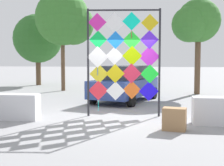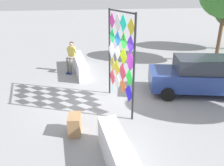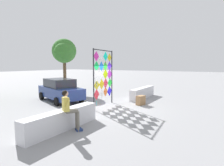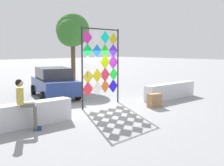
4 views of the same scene
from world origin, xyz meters
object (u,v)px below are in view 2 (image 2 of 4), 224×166
(seated_vendor, at_px, (71,54))
(kite_display_rack, at_px, (120,55))
(cardboard_box_large, at_px, (75,124))
(parked_car, at_px, (200,75))

(seated_vendor, bearing_deg, kite_display_rack, 18.00)
(cardboard_box_large, bearing_deg, kite_display_rack, 129.27)
(seated_vendor, relative_size, parked_car, 0.37)
(parked_car, bearing_deg, kite_display_rack, -86.27)
(cardboard_box_large, bearing_deg, seated_vendor, 176.03)
(kite_display_rack, bearing_deg, parked_car, 93.73)
(kite_display_rack, relative_size, cardboard_box_large, 5.81)
(kite_display_rack, xyz_separation_m, seated_vendor, (-4.44, -1.44, -1.00))
(seated_vendor, height_order, cardboard_box_large, seated_vendor)
(seated_vendor, xyz_separation_m, cardboard_box_large, (5.96, -0.41, -0.68))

